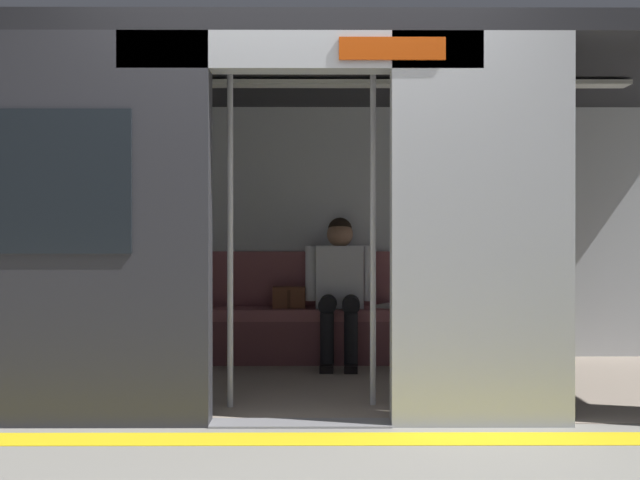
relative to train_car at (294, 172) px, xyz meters
name	(u,v)px	position (x,y,z in m)	size (l,w,h in m)	color
ground_plane	(301,424)	(-0.06, 1.08, -1.45)	(60.00, 60.00, 0.00)	gray
platform_edge_strip	(299,439)	(-0.06, 1.38, -1.45)	(8.00, 0.24, 0.01)	yellow
train_car	(294,172)	(0.00, 0.00, 0.00)	(6.40, 2.50, 2.22)	#ADAFB5
bench_seat	(306,321)	(-0.06, -0.90, -1.11)	(2.68, 0.44, 0.44)	#935156
person_seated	(340,281)	(-0.33, -0.85, -0.79)	(0.55, 0.69, 1.16)	silver
handbag	(289,297)	(0.07, -0.93, -0.93)	(0.26, 0.15, 0.17)	brown
book	(390,306)	(-0.75, -0.97, -1.00)	(0.15, 0.22, 0.03)	silver
grab_pole_door	(230,232)	(0.36, 0.68, -0.41)	(0.04, 0.04, 2.08)	silver
grab_pole_far	(373,232)	(-0.49, 0.63, -0.41)	(0.04, 0.04, 2.08)	silver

